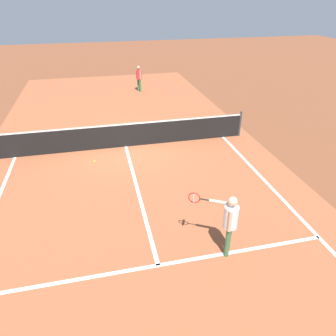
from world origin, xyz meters
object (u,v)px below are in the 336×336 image
object	(u,v)px
net	(125,135)
player_near	(229,219)
player_far	(139,76)
tennis_ball_near_net	(95,162)

from	to	relation	value
net	player_near	distance (m)	6.57
net	player_far	bearing A→B (deg)	77.42
net	player_far	distance (m)	7.94
player_near	player_far	bearing A→B (deg)	89.64
player_far	tennis_ball_near_net	size ratio (longest dim) A/B	23.05
net	tennis_ball_near_net	xyz separation A→B (m)	(-1.25, -1.07, -0.46)
player_near	tennis_ball_near_net	distance (m)	6.08
player_near	player_far	size ratio (longest dim) A/B	1.03
player_far	tennis_ball_near_net	distance (m)	9.34
player_far	tennis_ball_near_net	bearing A→B (deg)	-108.65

